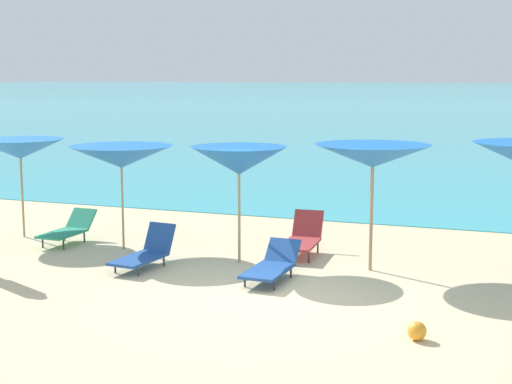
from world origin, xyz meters
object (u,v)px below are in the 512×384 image
object	(u,v)px
umbrella_3	(373,156)
lounge_chair_5	(145,252)
umbrella_0	(20,149)
beach_ball	(417,331)
lounge_chair_1	(302,238)
lounge_chair_0	(68,229)
umbrella_2	(239,161)
umbrella_1	(121,157)
lounge_chair_4	(272,265)

from	to	relation	value
umbrella_3	lounge_chair_5	distance (m)	4.49
umbrella_0	beach_ball	xyz separation A→B (m)	(9.02, -3.64, -1.80)
umbrella_3	lounge_chair_1	distance (m)	2.40
lounge_chair_0	umbrella_3	bearing A→B (deg)	1.14
umbrella_2	lounge_chair_1	world-z (taller)	umbrella_2
umbrella_1	lounge_chair_5	bearing A→B (deg)	-45.69
umbrella_1	lounge_chair_0	size ratio (longest dim) A/B	1.58
umbrella_3	lounge_chair_4	size ratio (longest dim) A/B	1.46
lounge_chair_0	lounge_chair_5	bearing A→B (deg)	-24.92
umbrella_3	lounge_chair_5	xyz separation A→B (m)	(-3.93, -1.20, -1.80)
umbrella_0	lounge_chair_0	size ratio (longest dim) A/B	1.49
umbrella_2	umbrella_1	bearing A→B (deg)	174.42
lounge_chair_0	lounge_chair_4	xyz separation A→B (m)	(4.94, -1.24, -0.05)
umbrella_1	lounge_chair_4	distance (m)	4.11
umbrella_0	beach_ball	bearing A→B (deg)	-22.00
umbrella_2	lounge_chair_0	world-z (taller)	umbrella_2
lounge_chair_5	umbrella_2	bearing A→B (deg)	36.45
lounge_chair_0	lounge_chair_1	bearing A→B (deg)	9.46
lounge_chair_0	beach_ball	xyz separation A→B (m)	(7.72, -3.42, -0.18)
umbrella_2	umbrella_3	size ratio (longest dim) A/B	0.96
lounge_chair_1	lounge_chair_4	size ratio (longest dim) A/B	0.96
beach_ball	umbrella_3	bearing A→B (deg)	111.10
umbrella_0	umbrella_1	size ratio (longest dim) A/B	0.95
lounge_chair_1	lounge_chair_0	bearing A→B (deg)	-175.16
lounge_chair_5	lounge_chair_0	bearing A→B (deg)	159.57
lounge_chair_5	umbrella_1	bearing A→B (deg)	140.12
umbrella_1	beach_ball	world-z (taller)	umbrella_1
umbrella_3	lounge_chair_5	world-z (taller)	umbrella_3
umbrella_2	beach_ball	bearing A→B (deg)	-39.58
umbrella_2	lounge_chair_5	size ratio (longest dim) A/B	1.48
lounge_chair_1	beach_ball	distance (m)	4.99
umbrella_3	lounge_chair_1	size ratio (longest dim) A/B	1.52
beach_ball	umbrella_0	bearing A→B (deg)	158.00
lounge_chair_1	lounge_chair_4	world-z (taller)	lounge_chair_1
umbrella_0	umbrella_1	world-z (taller)	umbrella_0
umbrella_2	lounge_chair_1	distance (m)	2.11
umbrella_1	umbrella_2	distance (m)	2.64
lounge_chair_0	lounge_chair_1	distance (m)	4.96
lounge_chair_4	umbrella_3	bearing A→B (deg)	41.41
umbrella_1	umbrella_0	bearing A→B (deg)	173.61
umbrella_1	umbrella_3	world-z (taller)	umbrella_3
umbrella_0	lounge_chair_5	bearing A→B (deg)	-20.96
umbrella_1	umbrella_3	size ratio (longest dim) A/B	0.99
lounge_chair_4	beach_ball	size ratio (longest dim) A/B	6.12
lounge_chair_0	lounge_chair_1	xyz separation A→B (m)	(4.91, 0.70, 0.04)
umbrella_3	lounge_chair_1	xyz separation A→B (m)	(-1.50, 0.72, -1.74)
lounge_chair_5	umbrella_0	bearing A→B (deg)	164.85
umbrella_0	umbrella_2	size ratio (longest dim) A/B	0.97
lounge_chair_5	beach_ball	world-z (taller)	lounge_chair_5
lounge_chair_0	lounge_chair_4	world-z (taller)	lounge_chair_0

